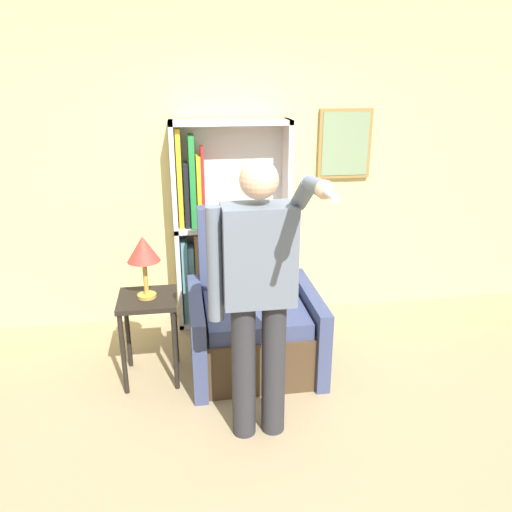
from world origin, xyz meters
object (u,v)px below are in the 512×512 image
(bookcase, at_px, (218,233))
(armchair, at_px, (252,319))
(side_table, at_px, (148,313))
(table_lamp, at_px, (143,252))
(person_standing, at_px, (259,289))

(bookcase, distance_m, armchair, 0.93)
(armchair, height_order, side_table, armchair)
(side_table, relative_size, table_lamp, 1.44)
(side_table, distance_m, table_lamp, 0.48)
(person_standing, xyz_separation_m, table_lamp, (-0.70, 0.75, 0.01))
(side_table, bearing_deg, person_standing, -46.77)
(bookcase, height_order, person_standing, bookcase)
(armchair, distance_m, person_standing, 1.09)
(bookcase, height_order, side_table, bookcase)
(bookcase, height_order, armchair, bookcase)
(bookcase, relative_size, armchair, 1.52)
(bookcase, height_order, table_lamp, bookcase)
(side_table, bearing_deg, table_lamp, -56.31)
(side_table, bearing_deg, armchair, 8.63)
(bookcase, distance_m, table_lamp, 1.07)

